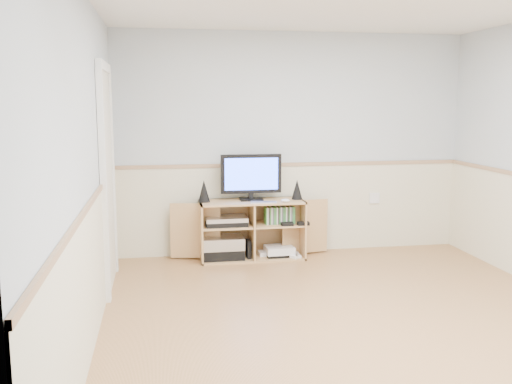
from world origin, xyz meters
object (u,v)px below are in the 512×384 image
(monitor, at_px, (251,175))
(media_cabinet, at_px, (251,228))
(keyboard, at_px, (264,202))
(game_consoles, at_px, (278,251))

(monitor, bearing_deg, media_cabinet, 90.00)
(keyboard, bearing_deg, monitor, 129.48)
(media_cabinet, bearing_deg, keyboard, -60.81)
(media_cabinet, relative_size, monitor, 2.67)
(media_cabinet, height_order, keyboard, keyboard)
(media_cabinet, distance_m, monitor, 0.60)
(monitor, bearing_deg, game_consoles, -11.60)
(media_cabinet, xyz_separation_m, monitor, (-0.00, -0.00, 0.60))
(monitor, height_order, game_consoles, monitor)
(keyboard, height_order, game_consoles, keyboard)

